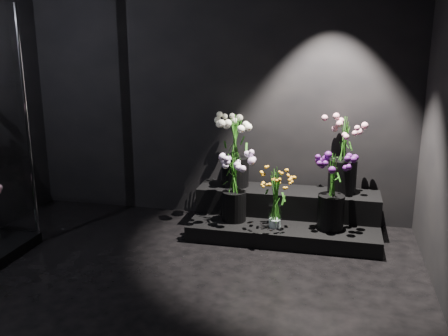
% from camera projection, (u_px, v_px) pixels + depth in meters
% --- Properties ---
extents(floor, '(4.00, 4.00, 0.00)m').
position_uv_depth(floor, '(150.00, 308.00, 3.52)').
color(floor, black).
rests_on(floor, ground).
extents(wall_back, '(4.00, 0.00, 4.00)m').
position_uv_depth(wall_back, '(217.00, 83.00, 5.04)').
color(wall_back, black).
rests_on(wall_back, floor).
extents(display_riser, '(1.77, 0.79, 0.39)m').
position_uv_depth(display_riser, '(286.00, 215.00, 4.86)').
color(display_riser, black).
rests_on(display_riser, floor).
extents(bouquet_orange_bells, '(0.33, 0.33, 0.55)m').
position_uv_depth(bouquet_orange_bells, '(276.00, 197.00, 4.54)').
color(bouquet_orange_bells, white).
rests_on(bouquet_orange_bells, display_riser).
extents(bouquet_lilac, '(0.48, 0.48, 0.66)m').
position_uv_depth(bouquet_lilac, '(234.00, 181.00, 4.68)').
color(bouquet_lilac, black).
rests_on(bouquet_lilac, display_riser).
extents(bouquet_purple, '(0.37, 0.37, 0.69)m').
position_uv_depth(bouquet_purple, '(332.00, 188.00, 4.47)').
color(bouquet_purple, black).
rests_on(bouquet_purple, display_riser).
extents(bouquet_cream_roses, '(0.51, 0.51, 0.70)m').
position_uv_depth(bouquet_cream_roses, '(235.00, 147.00, 4.94)').
color(bouquet_cream_roses, black).
rests_on(bouquet_cream_roses, display_riser).
extents(bouquet_pink_roses, '(0.46, 0.46, 0.73)m').
position_uv_depth(bouquet_pink_roses, '(344.00, 152.00, 4.71)').
color(bouquet_pink_roses, black).
rests_on(bouquet_pink_roses, display_riser).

